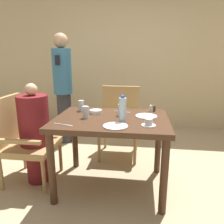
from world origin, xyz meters
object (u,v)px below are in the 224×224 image
object	(u,v)px
bowl_small	(96,112)
glass_tall_mid	(86,112)
standing_host	(63,86)
plate_main_right	(146,116)
water_bottle	(123,110)
chair_far_side	(120,119)
glass_tall_far	(81,106)
plate_main_left	(115,126)
diner_in_left_chair	(35,133)
chair_left_side	(23,138)
teacup_with_saucer	(149,123)
glass_tall_near	(121,110)

from	to	relation	value
bowl_small	glass_tall_mid	bearing A→B (deg)	-108.43
standing_host	glass_tall_mid	xyz separation A→B (m)	(0.67, -1.20, -0.09)
standing_host	bowl_small	xyz separation A→B (m)	(0.73, -1.02, -0.13)
plate_main_right	water_bottle	xyz separation A→B (m)	(-0.23, -0.21, 0.11)
standing_host	plate_main_right	distance (m)	1.67
water_bottle	chair_far_side	bearing A→B (deg)	97.28
standing_host	glass_tall_far	size ratio (longest dim) A/B	14.06
glass_tall_far	plate_main_right	bearing A→B (deg)	-11.42
plate_main_left	diner_in_left_chair	bearing A→B (deg)	163.01
chair_left_side	teacup_with_saucer	world-z (taller)	chair_left_side
standing_host	glass_tall_far	distance (m)	1.08
bowl_small	glass_tall_near	distance (m)	0.28
chair_left_side	water_bottle	size ratio (longest dim) A/B	3.74
chair_left_side	standing_host	size ratio (longest dim) A/B	0.56
glass_tall_near	plate_main_left	bearing A→B (deg)	-91.60
glass_tall_far	glass_tall_near	bearing A→B (deg)	-15.86
chair_left_side	plate_main_left	size ratio (longest dim) A/B	4.33
chair_left_side	plate_main_right	distance (m)	1.36
teacup_with_saucer	bowl_small	size ratio (longest dim) A/B	0.99
chair_left_side	glass_tall_far	distance (m)	0.73
teacup_with_saucer	glass_tall_mid	bearing A→B (deg)	164.73
chair_far_side	water_bottle	world-z (taller)	water_bottle
standing_host	glass_tall_mid	bearing A→B (deg)	-61.01
diner_in_left_chair	standing_host	distance (m)	1.22
diner_in_left_chair	bowl_small	xyz separation A→B (m)	(0.64, 0.15, 0.22)
chair_left_side	chair_far_side	bearing A→B (deg)	40.44
bowl_small	glass_tall_mid	world-z (taller)	glass_tall_mid
plate_main_right	glass_tall_far	world-z (taller)	glass_tall_far
chair_far_side	glass_tall_near	distance (m)	0.81
chair_left_side	chair_far_side	distance (m)	1.29
bowl_small	glass_tall_near	world-z (taller)	glass_tall_near
bowl_small	standing_host	bearing A→B (deg)	125.72
teacup_with_saucer	water_bottle	bearing A→B (deg)	159.74
bowl_small	teacup_with_saucer	bearing A→B (deg)	-32.77
diner_in_left_chair	bowl_small	distance (m)	0.70
plate_main_right	bowl_small	xyz separation A→B (m)	(-0.54, 0.06, 0.01)
teacup_with_saucer	plate_main_right	bearing A→B (deg)	92.92
bowl_small	glass_tall_far	distance (m)	0.21
plate_main_right	glass_tall_near	size ratio (longest dim) A/B	1.82
bowl_small	water_bottle	xyz separation A→B (m)	(0.31, -0.27, 0.10)
bowl_small	plate_main_left	bearing A→B (deg)	-58.16
teacup_with_saucer	standing_host	bearing A→B (deg)	133.11
plate_main_right	glass_tall_near	distance (m)	0.27
bowl_small	water_bottle	bearing A→B (deg)	-40.54
plate_main_left	water_bottle	xyz separation A→B (m)	(0.05, 0.16, 0.11)
chair_left_side	chair_far_side	size ratio (longest dim) A/B	1.00
diner_in_left_chair	standing_host	world-z (taller)	standing_host
plate_main_right	glass_tall_mid	world-z (taller)	glass_tall_mid
glass_tall_far	chair_far_side	bearing A→B (deg)	58.13
chair_left_side	bowl_small	xyz separation A→B (m)	(0.79, 0.15, 0.28)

